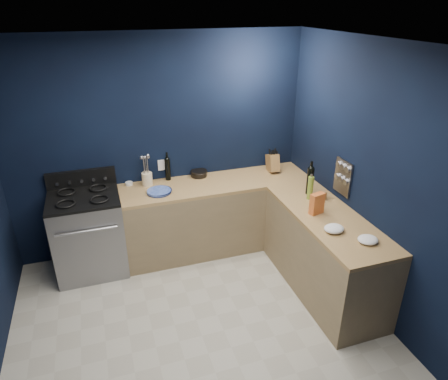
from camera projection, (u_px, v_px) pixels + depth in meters
name	position (u px, v px, depth m)	size (l,w,h in m)	color
floor	(202.00, 337.00, 3.79)	(3.50, 3.50, 0.02)	#AAA595
ceiling	(193.00, 45.00, 2.66)	(3.50, 3.50, 0.02)	silver
wall_back	(160.00, 147.00, 4.73)	(3.50, 0.02, 2.60)	black
wall_right	(380.00, 188.00, 3.72)	(0.02, 3.50, 2.60)	black
cab_back	(217.00, 216.00, 5.00)	(2.30, 0.63, 0.86)	olive
top_back	(217.00, 184.00, 4.80)	(2.30, 0.63, 0.04)	brown
cab_right	(324.00, 254.00, 4.25)	(0.63, 1.67, 0.86)	olive
top_right	(328.00, 218.00, 4.05)	(0.63, 1.67, 0.04)	brown
gas_range	(89.00, 235.00, 4.54)	(0.76, 0.66, 0.92)	gray
oven_door	(90.00, 251.00, 4.28)	(0.59, 0.02, 0.42)	black
cooktop	(83.00, 198.00, 4.33)	(0.76, 0.66, 0.03)	black
backguard	(81.00, 178.00, 4.55)	(0.76, 0.06, 0.20)	black
spice_panel	(343.00, 177.00, 4.23)	(0.02, 0.28, 0.38)	gray
wall_outlet	(162.00, 165.00, 4.81)	(0.09, 0.02, 0.13)	white
plate_stack	(159.00, 192.00, 4.52)	(0.27, 0.27, 0.03)	#293994
ramekin	(129.00, 184.00, 4.72)	(0.09, 0.09, 0.03)	white
utensil_crock	(147.00, 179.00, 4.69)	(0.12, 0.12, 0.15)	#F0E5BD
wine_bottle_back	(168.00, 169.00, 4.80)	(0.07, 0.07, 0.27)	black
lemon_basket	(199.00, 173.00, 4.94)	(0.20, 0.20, 0.08)	black
knife_block	(273.00, 163.00, 5.06)	(0.12, 0.20, 0.22)	brown
wine_bottle_right	(310.00, 181.00, 4.45)	(0.08, 0.08, 0.31)	black
oil_bottle	(310.00, 188.00, 4.34)	(0.06, 0.06, 0.26)	olive
spice_jar_near	(317.00, 199.00, 4.29)	(0.04, 0.04, 0.09)	olive
spice_jar_far	(325.00, 195.00, 4.36)	(0.05, 0.05, 0.10)	olive
crouton_bag	(317.00, 204.00, 4.05)	(0.15, 0.07, 0.22)	#C72C43
towel_front	(334.00, 229.00, 3.76)	(0.19, 0.16, 0.07)	white
towel_end	(368.00, 240.00, 3.60)	(0.19, 0.17, 0.06)	white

